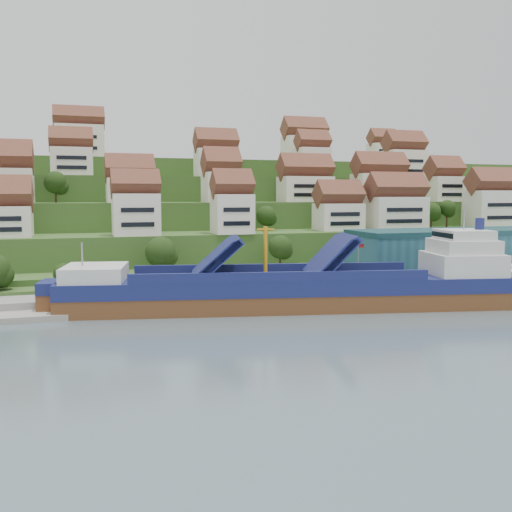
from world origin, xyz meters
name	(u,v)px	position (x,y,z in m)	size (l,w,h in m)	color
ground	(292,309)	(0.00, 0.00, 0.00)	(300.00, 300.00, 0.00)	slate
quay	(355,285)	(20.00, 15.00, 1.10)	(180.00, 14.00, 2.20)	gray
hillside	(183,222)	(0.00, 103.55, 10.66)	(260.00, 128.00, 31.00)	#2D4C1E
hillside_village	(225,181)	(3.29, 58.97, 23.73)	(158.86, 63.10, 29.59)	white
hillside_trees	(183,206)	(-10.80, 45.18, 17.15)	(136.98, 62.72, 31.36)	#233E14
warehouse	(477,251)	(52.00, 17.00, 7.20)	(60.00, 15.00, 10.00)	#265868
flagpole	(359,260)	(18.11, 10.00, 6.88)	(1.28, 0.16, 8.00)	gray
cargo_ship	(300,290)	(1.64, 0.35, 3.29)	(78.62, 27.07, 17.24)	brown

